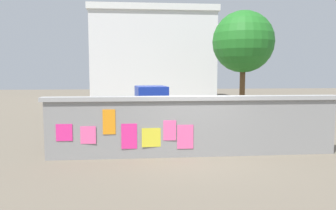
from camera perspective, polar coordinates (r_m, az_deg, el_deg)
ground at (r=17.66m, az=0.05°, el=-2.24°), size 60.00×60.00×0.00m
poster_wall at (r=9.68m, az=4.47°, el=-3.49°), size 8.55×0.42×1.74m
auto_rickshaw_truck at (r=13.91m, az=1.16°, el=-0.65°), size 3.74×1.87×1.85m
motorcycle at (r=12.55m, az=-13.76°, el=-3.51°), size 1.89×0.60×0.87m
bicycle_near at (r=11.72m, az=13.38°, el=-4.64°), size 1.67×0.56×0.95m
bicycle_far at (r=14.60m, az=14.63°, el=-2.65°), size 1.71×0.44×0.95m
person_walking at (r=11.22m, az=6.12°, el=-1.76°), size 0.44×0.44×1.62m
tree_roadside at (r=21.49m, az=12.69°, el=10.42°), size 3.79×3.79×6.18m
building_background at (r=29.77m, az=-2.66°, el=8.46°), size 10.42×6.65×7.73m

